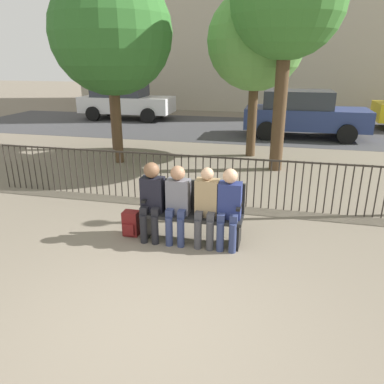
% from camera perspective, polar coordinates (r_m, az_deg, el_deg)
% --- Properties ---
extents(ground_plane, '(80.00, 80.00, 0.00)m').
position_cam_1_polar(ground_plane, '(4.22, -6.57, -19.53)').
color(ground_plane, '#706656').
extents(park_bench, '(1.53, 0.45, 0.92)m').
position_cam_1_polar(park_bench, '(5.70, 0.18, -2.70)').
color(park_bench, black).
rests_on(park_bench, ground).
extents(seated_person_0, '(0.34, 0.39, 1.22)m').
position_cam_1_polar(seated_person_0, '(5.67, -6.13, -0.67)').
color(seated_person_0, black).
rests_on(seated_person_0, ground).
extents(seated_person_1, '(0.34, 0.39, 1.19)m').
position_cam_1_polar(seated_person_1, '(5.57, -2.22, -1.24)').
color(seated_person_1, navy).
rests_on(seated_person_1, ground).
extents(seated_person_2, '(0.34, 0.39, 1.20)m').
position_cam_1_polar(seated_person_2, '(5.48, 2.22, -1.71)').
color(seated_person_2, '#3D3D42').
rests_on(seated_person_2, ground).
extents(seated_person_3, '(0.34, 0.39, 1.20)m').
position_cam_1_polar(seated_person_3, '(5.43, 5.66, -1.87)').
color(seated_person_3, navy).
rests_on(seated_person_3, ground).
extents(backpack, '(0.24, 0.23, 0.40)m').
position_cam_1_polar(backpack, '(6.02, -9.26, -4.77)').
color(backpack, maroon).
rests_on(backpack, ground).
extents(fence_railing, '(9.01, 0.03, 0.95)m').
position_cam_1_polar(fence_railing, '(7.10, 2.82, 2.44)').
color(fence_railing, '#2D2823').
rests_on(fence_railing, ground).
extents(tree_0, '(2.59, 2.59, 5.19)m').
position_cam_1_polar(tree_0, '(9.47, 14.42, 26.39)').
color(tree_0, '#4C3823').
rests_on(tree_0, ground).
extents(tree_1, '(2.59, 2.59, 4.40)m').
position_cam_1_polar(tree_1, '(10.74, 9.75, 21.71)').
color(tree_1, '#4C3823').
rests_on(tree_1, ground).
extents(tree_2, '(2.99, 2.99, 4.75)m').
position_cam_1_polar(tree_2, '(10.09, -12.19, 22.59)').
color(tree_2, '#4C3823').
rests_on(tree_2, ground).
extents(tree_3, '(2.12, 2.12, 4.32)m').
position_cam_1_polar(tree_3, '(11.70, -12.51, 22.06)').
color(tree_3, brown).
rests_on(tree_3, ground).
extents(street_surface, '(24.00, 6.00, 0.01)m').
position_cam_1_polar(street_surface, '(15.34, 8.62, 9.49)').
color(street_surface, '#3D3D3F').
rests_on(street_surface, ground).
extents(parked_car_1, '(4.20, 1.94, 1.62)m').
position_cam_1_polar(parked_car_1, '(17.92, -10.17, 13.57)').
color(parked_car_1, silver).
rests_on(parked_car_1, ground).
extents(parked_car_2, '(4.20, 1.94, 1.62)m').
position_cam_1_polar(parked_car_2, '(14.02, 16.61, 11.44)').
color(parked_car_2, navy).
rests_on(parked_car_2, ground).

